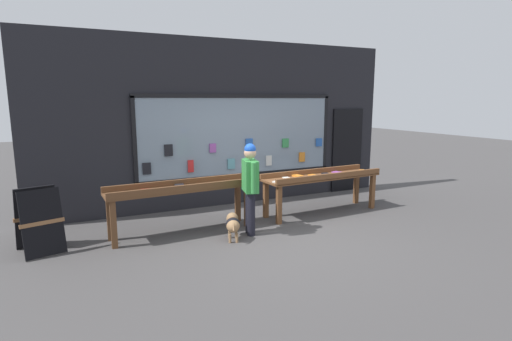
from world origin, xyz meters
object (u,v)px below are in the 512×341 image
display_table_left (181,193)px  person_browsing (250,182)px  sandwich_board_sign (39,220)px  small_dog (233,224)px  display_table_right (322,179)px

display_table_left → person_browsing: person_browsing is taller
display_table_left → sandwich_board_sign: 2.24m
sandwich_board_sign → display_table_left: bearing=-18.0°
display_table_left → small_dog: (0.68, -0.70, -0.46)m
person_browsing → sandwich_board_sign: (-3.28, 0.68, -0.42)m
display_table_right → person_browsing: size_ratio=1.62×
display_table_right → person_browsing: person_browsing is taller
display_table_left → person_browsing: size_ratio=1.62×
small_dog → person_browsing: bearing=-51.9°
display_table_left → display_table_right: 2.96m
display_table_right → sandwich_board_sign: (-5.18, 0.10, -0.20)m
display_table_right → sandwich_board_sign: sandwich_board_sign is taller
display_table_right → person_browsing: (-1.90, -0.58, 0.22)m
person_browsing → small_dog: (-0.38, -0.12, -0.65)m
display_table_right → small_dog: (-2.28, -0.70, -0.44)m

